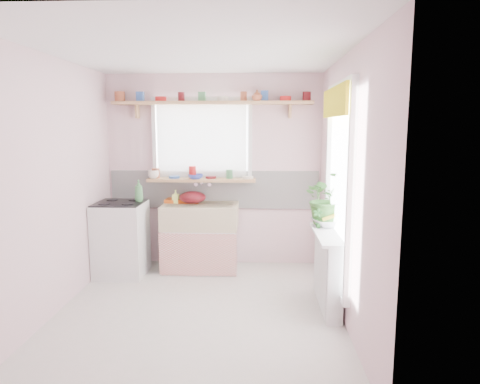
{
  "coord_description": "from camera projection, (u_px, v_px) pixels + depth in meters",
  "views": [
    {
      "loc": [
        0.59,
        -4.0,
        1.83
      ],
      "look_at": [
        0.39,
        0.55,
        1.13
      ],
      "focal_mm": 32.0,
      "sensor_mm": 36.0,
      "label": 1
    }
  ],
  "objects": [
    {
      "name": "fruit_bowl",
      "position": [
        328.0,
        222.0,
        4.55
      ],
      "size": [
        0.41,
        0.41,
        0.08
      ],
      "primitive_type": "imported",
      "rotation": [
        0.0,
        0.0,
        0.28
      ],
      "color": "silver",
      "rests_on": "radiator_ledge"
    },
    {
      "name": "sill_cup",
      "position": [
        153.0,
        174.0,
        5.51
      ],
      "size": [
        0.17,
        0.17,
        0.11
      ],
      "primitive_type": "imported",
      "rotation": [
        0.0,
        0.0,
        0.3
      ],
      "color": "white",
      "rests_on": "windowsill"
    },
    {
      "name": "colander",
      "position": [
        193.0,
        197.0,
        5.48
      ],
      "size": [
        0.39,
        0.39,
        0.15
      ],
      "primitive_type": "ellipsoid",
      "rotation": [
        0.0,
        0.0,
        -0.18
      ],
      "color": "#5B0F17",
      "rests_on": "sink_unit"
    },
    {
      "name": "herb_pot",
      "position": [
        318.0,
        218.0,
        4.46
      ],
      "size": [
        0.13,
        0.1,
        0.21
      ],
      "primitive_type": "imported",
      "rotation": [
        0.0,
        0.0,
        -0.32
      ],
      "color": "#2B6A2A",
      "rests_on": "radiator_ledge"
    },
    {
      "name": "shelf_vase",
      "position": [
        257.0,
        95.0,
        5.28
      ],
      "size": [
        0.14,
        0.14,
        0.14
      ],
      "primitive_type": "imported",
      "rotation": [
        0.0,
        0.0,
        0.07
      ],
      "color": "#AE5635",
      "rests_on": "pine_shelf"
    },
    {
      "name": "fruit",
      "position": [
        329.0,
        217.0,
        4.55
      ],
      "size": [
        0.2,
        0.14,
        0.1
      ],
      "color": "#D95612",
      "rests_on": "fruit_bowl"
    },
    {
      "name": "room",
      "position": [
        265.0,
        167.0,
        4.86
      ],
      "size": [
        3.2,
        3.2,
        3.2
      ],
      "color": "beige",
      "rests_on": "ground"
    },
    {
      "name": "soap_bottle_sink",
      "position": [
        176.0,
        197.0,
        5.49
      ],
      "size": [
        0.08,
        0.08,
        0.17
      ],
      "primitive_type": "imported",
      "rotation": [
        0.0,
        0.0,
        -0.08
      ],
      "color": "#E3FB6F",
      "rests_on": "sink_unit"
    },
    {
      "name": "sill_bowl",
      "position": [
        196.0,
        177.0,
        5.48
      ],
      "size": [
        0.22,
        0.22,
        0.06
      ],
      "primitive_type": "imported",
      "rotation": [
        0.0,
        0.0,
        0.11
      ],
      "color": "#3548AD",
      "rests_on": "windowsill"
    },
    {
      "name": "shelf_crockery",
      "position": [
        211.0,
        97.0,
        5.37
      ],
      "size": [
        2.47,
        0.11,
        0.12
      ],
      "color": "#A55133",
      "rests_on": "pine_shelf"
    },
    {
      "name": "cooker",
      "position": [
        121.0,
        239.0,
        5.26
      ],
      "size": [
        0.58,
        0.58,
        0.93
      ],
      "color": "white",
      "rests_on": "ground"
    },
    {
      "name": "sink_unit",
      "position": [
        201.0,
        237.0,
        5.47
      ],
      "size": [
        0.95,
        0.65,
        1.11
      ],
      "color": "white",
      "rests_on": "ground"
    },
    {
      "name": "radiator_ledge",
      "position": [
        328.0,
        269.0,
        4.33
      ],
      "size": [
        0.22,
        0.95,
        0.78
      ],
      "color": "white",
      "rests_on": "ground"
    },
    {
      "name": "cooker_bottle",
      "position": [
        139.0,
        191.0,
        5.23
      ],
      "size": [
        0.12,
        0.12,
        0.27
      ],
      "primitive_type": "imported",
      "rotation": [
        0.0,
        0.0,
        0.17
      ],
      "color": "#458A4E",
      "rests_on": "cooker"
    },
    {
      "name": "dish_tray",
      "position": [
        184.0,
        200.0,
        5.62
      ],
      "size": [
        0.46,
        0.35,
        0.04
      ],
      "primitive_type": "cube",
      "rotation": [
        0.0,
        0.0,
        -0.04
      ],
      "color": "#D25312",
      "rests_on": "sink_unit"
    },
    {
      "name": "jade_plant",
      "position": [
        327.0,
        198.0,
        4.62
      ],
      "size": [
        0.62,
        0.57,
        0.58
      ],
      "primitive_type": "imported",
      "rotation": [
        0.0,
        0.0,
        0.24
      ],
      "color": "#37692A",
      "rests_on": "radiator_ledge"
    },
    {
      "name": "sill_crockery",
      "position": [
        198.0,
        174.0,
        5.54
      ],
      "size": [
        1.35,
        0.11,
        0.12
      ],
      "color": "#A55133",
      "rests_on": "windowsill"
    },
    {
      "name": "pine_shelf",
      "position": [
        212.0,
        103.0,
        5.38
      ],
      "size": [
        2.52,
        0.24,
        0.04
      ],
      "primitive_type": "cube",
      "color": "tan",
      "rests_on": "room"
    },
    {
      "name": "windowsill",
      "position": [
        202.0,
        180.0,
        5.54
      ],
      "size": [
        1.4,
        0.22,
        0.04
      ],
      "primitive_type": "cube",
      "color": "tan",
      "rests_on": "room"
    }
  ]
}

